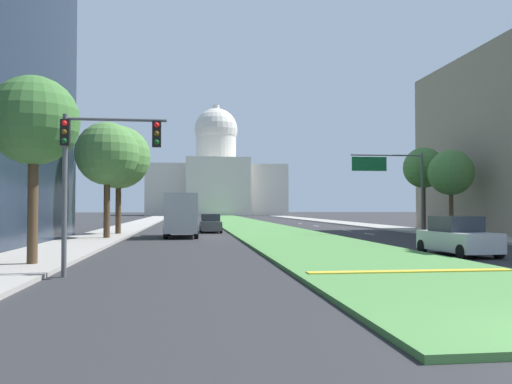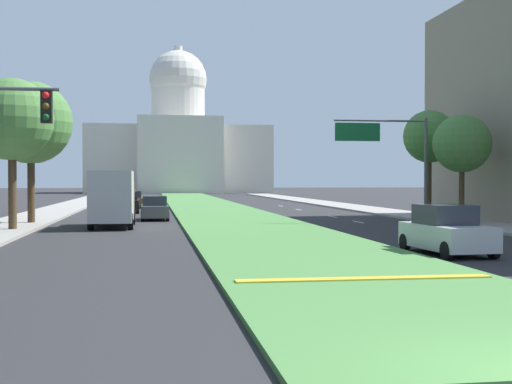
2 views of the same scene
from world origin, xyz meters
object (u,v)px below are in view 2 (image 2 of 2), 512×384
Objects in this scene: street_tree_left_mid at (12,120)px; street_tree_left_far at (31,123)px; sedan_midblock at (155,209)px; sedan_distant at (127,203)px; sedan_lead_stopped at (446,231)px; capitol_building at (178,145)px; street_tree_right_far at (430,137)px; box_truck_delivery at (113,198)px; street_tree_right_mid at (462,144)px; sedan_far_horizon at (132,200)px; overhead_guide_sign at (391,148)px.

street_tree_left_far is at bearing 89.85° from street_tree_left_mid.
sedan_midblock is 1.00× the size of sedan_distant.
street_tree_left_mid is at bearing 142.48° from sedan_lead_stopped.
sedan_midblock is (-5.28, -97.34, -9.05)m from capitol_building.
box_truck_delivery is (-19.96, -2.62, -3.80)m from street_tree_right_far.
street_tree_right_mid reaches higher than sedan_midblock.
capitol_building is 4.64× the size of street_tree_left_mid.
street_tree_left_mid is 13.03m from sedan_midblock.
street_tree_right_far is 1.66× the size of sedan_far_horizon.
street_tree_right_mid is at bearing -53.60° from sedan_far_horizon.
capitol_building is 120.94m from sedan_lead_stopped.
street_tree_right_mid reaches higher than overhead_guide_sign.
street_tree_right_far is 1.65× the size of sedan_lead_stopped.
street_tree_right_far reaches higher than sedan_distant.
sedan_far_horizon is at bearing 79.61° from street_tree_left_mid.
box_truck_delivery is at bearing -32.13° from street_tree_left_far.
street_tree_right_mid is 0.92× the size of street_tree_right_far.
street_tree_right_far is (24.93, -0.49, -0.63)m from street_tree_left_far.
box_truck_delivery is (-0.38, -26.73, 0.90)m from sedan_far_horizon.
capitol_building is 102.58m from street_tree_right_far.
sedan_distant is at bearing 70.23° from street_tree_left_far.
box_truck_delivery is (-0.21, -17.52, 0.86)m from sedan_distant.
capitol_building is 8.37× the size of sedan_distant.
sedan_lead_stopped reaches higher than sedan_midblock.
sedan_distant reaches higher than sedan_midblock.
sedan_far_horizon is at bearing 88.98° from sedan_distant.
box_truck_delivery reaches higher than sedan_lead_stopped.
capitol_building is at bearing 96.89° from street_tree_right_far.
street_tree_left_mid reaches higher than street_tree_right_far.
box_truck_delivery is (-12.82, 16.12, 0.84)m from sedan_lead_stopped.
sedan_midblock is 19.80m from sedan_far_horizon.
sedan_lead_stopped is 44.63m from sedan_far_horizon.
sedan_distant is 9.21m from sedan_far_horizon.
street_tree_left_far is 26.73m from sedan_lead_stopped.
street_tree_right_far is 25.17m from sedan_distant.
capitol_building is at bearing 82.89° from street_tree_left_far.
overhead_guide_sign is 1.47× the size of sedan_distant.
street_tree_left_far is (-12.63, -101.25, -3.71)m from capitol_building.
overhead_guide_sign is 16.14m from sedan_midblock.
overhead_guide_sign is 17.53m from sedan_lead_stopped.
street_tree_right_mid reaches higher than sedan_lead_stopped.
box_truck_delivery reaches higher than sedan_midblock.
street_tree_left_far is at bearing 173.23° from overhead_guide_sign.
overhead_guide_sign is (8.98, -103.82, -5.15)m from capitol_building.
street_tree_right_far is at bearing 69.14° from sedan_lead_stopped.
street_tree_left_far is 16.19m from sedan_distant.
street_tree_right_mid reaches higher than sedan_far_horizon.
sedan_distant is at bearing 134.08° from overhead_guide_sign.
street_tree_left_far is at bearing 147.87° from box_truck_delivery.
street_tree_left_far is at bearing -102.74° from sedan_far_horizon.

